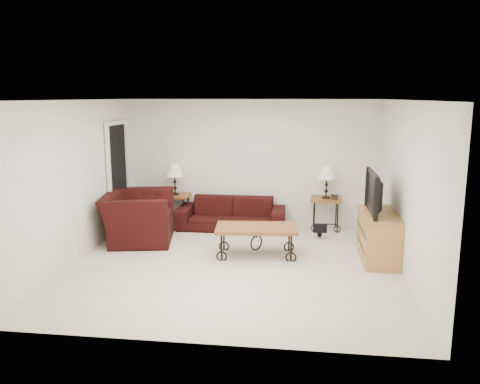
{
  "coord_description": "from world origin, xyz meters",
  "views": [
    {
      "loc": [
        1.01,
        -7.09,
        2.55
      ],
      "look_at": [
        0.0,
        0.7,
        1.0
      ],
      "focal_mm": 36.29,
      "sensor_mm": 36.0,
      "label": 1
    }
  ],
  "objects_px": {
    "side_table_left": "(176,209)",
    "lamp_right": "(327,182)",
    "side_table_right": "(325,214)",
    "coffee_table": "(256,241)",
    "lamp_left": "(175,179)",
    "sofa": "(231,214)",
    "backpack": "(320,224)",
    "tv_stand": "(378,236)",
    "armchair": "(138,217)",
    "television": "(379,193)"
  },
  "relations": [
    {
      "from": "side_table_right",
      "to": "lamp_right",
      "type": "relative_size",
      "value": 1.0
    },
    {
      "from": "coffee_table",
      "to": "television",
      "type": "bearing_deg",
      "value": 2.07
    },
    {
      "from": "sofa",
      "to": "tv_stand",
      "type": "relative_size",
      "value": 1.65
    },
    {
      "from": "tv_stand",
      "to": "side_table_left",
      "type": "bearing_deg",
      "value": 155.73
    },
    {
      "from": "sofa",
      "to": "tv_stand",
      "type": "distance_m",
      "value": 2.98
    },
    {
      "from": "tv_stand",
      "to": "lamp_left",
      "type": "bearing_deg",
      "value": 155.73
    },
    {
      "from": "lamp_left",
      "to": "lamp_right",
      "type": "distance_m",
      "value": 2.99
    },
    {
      "from": "sofa",
      "to": "armchair",
      "type": "bearing_deg",
      "value": -146.36
    },
    {
      "from": "side_table_right",
      "to": "armchair",
      "type": "bearing_deg",
      "value": -160.31
    },
    {
      "from": "lamp_right",
      "to": "tv_stand",
      "type": "bearing_deg",
      "value": -66.03
    },
    {
      "from": "lamp_left",
      "to": "television",
      "type": "relative_size",
      "value": 0.55
    },
    {
      "from": "side_table_right",
      "to": "lamp_right",
      "type": "distance_m",
      "value": 0.63
    },
    {
      "from": "backpack",
      "to": "side_table_left",
      "type": "bearing_deg",
      "value": -178.02
    },
    {
      "from": "tv_stand",
      "to": "backpack",
      "type": "bearing_deg",
      "value": 127.79
    },
    {
      "from": "side_table_right",
      "to": "sofa",
      "type": "bearing_deg",
      "value": -174.36
    },
    {
      "from": "side_table_left",
      "to": "lamp_right",
      "type": "height_order",
      "value": "lamp_right"
    },
    {
      "from": "coffee_table",
      "to": "backpack",
      "type": "relative_size",
      "value": 2.61
    },
    {
      "from": "lamp_left",
      "to": "tv_stand",
      "type": "relative_size",
      "value": 0.49
    },
    {
      "from": "side_table_left",
      "to": "backpack",
      "type": "bearing_deg",
      "value": -11.07
    },
    {
      "from": "television",
      "to": "coffee_table",
      "type": "bearing_deg",
      "value": -87.93
    },
    {
      "from": "side_table_right",
      "to": "tv_stand",
      "type": "height_order",
      "value": "tv_stand"
    },
    {
      "from": "sofa",
      "to": "television",
      "type": "xyz_separation_m",
      "value": [
        2.55,
        -1.51,
        0.78
      ]
    },
    {
      "from": "sofa",
      "to": "armchair",
      "type": "distance_m",
      "value": 1.85
    },
    {
      "from": "sofa",
      "to": "side_table_right",
      "type": "height_order",
      "value": "side_table_right"
    },
    {
      "from": "side_table_left",
      "to": "tv_stand",
      "type": "bearing_deg",
      "value": -24.27
    },
    {
      "from": "side_table_right",
      "to": "lamp_left",
      "type": "xyz_separation_m",
      "value": [
        -2.99,
        0.0,
        0.61
      ]
    },
    {
      "from": "coffee_table",
      "to": "tv_stand",
      "type": "xyz_separation_m",
      "value": [
        1.93,
        0.07,
        0.13
      ]
    },
    {
      "from": "sofa",
      "to": "backpack",
      "type": "xyz_separation_m",
      "value": [
        1.7,
        -0.38,
        -0.05
      ]
    },
    {
      "from": "side_table_left",
      "to": "side_table_right",
      "type": "bearing_deg",
      "value": -0.0
    },
    {
      "from": "armchair",
      "to": "television",
      "type": "xyz_separation_m",
      "value": [
        4.08,
        -0.48,
        0.65
      ]
    },
    {
      "from": "lamp_left",
      "to": "backpack",
      "type": "distance_m",
      "value": 3.0
    },
    {
      "from": "side_table_left",
      "to": "side_table_right",
      "type": "distance_m",
      "value": 2.99
    },
    {
      "from": "lamp_right",
      "to": "backpack",
      "type": "bearing_deg",
      "value": -102.36
    },
    {
      "from": "sofa",
      "to": "lamp_right",
      "type": "bearing_deg",
      "value": 5.64
    },
    {
      "from": "sofa",
      "to": "side_table_right",
      "type": "bearing_deg",
      "value": 5.64
    },
    {
      "from": "side_table_right",
      "to": "coffee_table",
      "type": "height_order",
      "value": "side_table_right"
    },
    {
      "from": "sofa",
      "to": "side_table_left",
      "type": "bearing_deg",
      "value": 171.23
    },
    {
      "from": "lamp_left",
      "to": "backpack",
      "type": "xyz_separation_m",
      "value": [
        2.87,
        -0.56,
        -0.68
      ]
    },
    {
      "from": "side_table_right",
      "to": "armchair",
      "type": "distance_m",
      "value": 3.57
    },
    {
      "from": "side_table_left",
      "to": "lamp_right",
      "type": "distance_m",
      "value": 3.05
    },
    {
      "from": "side_table_right",
      "to": "coffee_table",
      "type": "relative_size",
      "value": 0.48
    },
    {
      "from": "coffee_table",
      "to": "lamp_left",
      "type": "bearing_deg",
      "value": 135.86
    },
    {
      "from": "tv_stand",
      "to": "armchair",
      "type": "bearing_deg",
      "value": 173.27
    },
    {
      "from": "sofa",
      "to": "side_table_right",
      "type": "xyz_separation_m",
      "value": [
        1.82,
        0.18,
        0.01
      ]
    },
    {
      "from": "sofa",
      "to": "lamp_right",
      "type": "distance_m",
      "value": 1.94
    },
    {
      "from": "side_table_right",
      "to": "coffee_table",
      "type": "bearing_deg",
      "value": -123.94
    },
    {
      "from": "tv_stand",
      "to": "backpack",
      "type": "relative_size",
      "value": 2.53
    },
    {
      "from": "armchair",
      "to": "tv_stand",
      "type": "bearing_deg",
      "value": -107.37
    },
    {
      "from": "tv_stand",
      "to": "backpack",
      "type": "distance_m",
      "value": 1.43
    },
    {
      "from": "side_table_right",
      "to": "armchair",
      "type": "height_order",
      "value": "armchair"
    }
  ]
}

